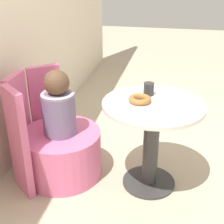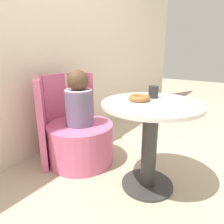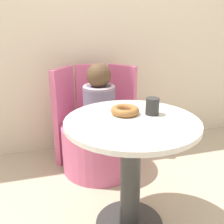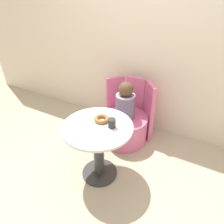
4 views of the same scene
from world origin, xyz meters
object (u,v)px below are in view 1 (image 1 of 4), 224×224
Objects in this scene: round_table at (152,129)px; donut at (140,99)px; child_figure at (58,106)px; cup at (149,89)px; tub_chair at (62,153)px.

donut is (-0.01, 0.09, 0.22)m from round_table.
cup is at bearing -76.88° from child_figure.
round_table is 1.43× the size of child_figure.
tub_chair is at bearing 90.00° from child_figure.
tub_chair is 0.39m from child_figure.
round_table is 0.23m from donut.
round_table is at bearing -85.57° from donut.
tub_chair is at bearing 91.24° from round_table.
cup is (0.14, -0.61, 0.51)m from tub_chair.
child_figure reaches higher than donut.
cup is (0.13, 0.05, 0.24)m from round_table.
donut is (0.01, -0.56, 0.49)m from tub_chair.
child_figure is 5.38× the size of cup.
cup is at bearing -76.88° from tub_chair.
round_table is at bearing -88.76° from tub_chair.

